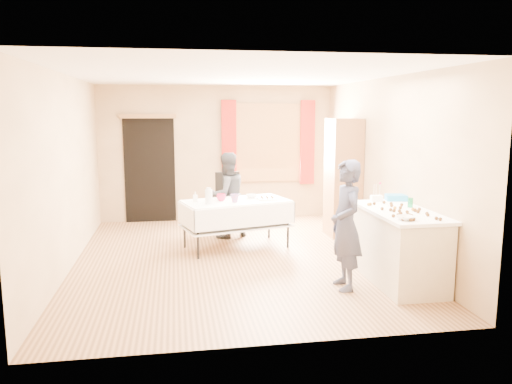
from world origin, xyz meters
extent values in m
cube|color=#9E7047|center=(0.00, 0.00, -0.01)|extent=(4.50, 5.50, 0.02)
cube|color=white|center=(0.00, 0.00, 2.61)|extent=(4.50, 5.50, 0.02)
cube|color=tan|center=(0.00, 2.76, 1.30)|extent=(4.50, 0.02, 2.60)
cube|color=tan|center=(0.00, -2.76, 1.30)|extent=(4.50, 0.02, 2.60)
cube|color=tan|center=(-2.26, 0.00, 1.30)|extent=(0.02, 5.50, 2.60)
cube|color=tan|center=(2.26, 0.00, 1.30)|extent=(0.02, 5.50, 2.60)
cube|color=olive|center=(1.00, 2.72, 1.50)|extent=(1.32, 0.06, 1.52)
cube|color=white|center=(1.00, 2.71, 1.50)|extent=(1.20, 0.02, 1.40)
cube|color=#A71B13|center=(0.22, 2.67, 1.50)|extent=(0.28, 0.06, 1.65)
cube|color=#A71B13|center=(1.78, 2.67, 1.50)|extent=(0.28, 0.06, 1.65)
cube|color=black|center=(-1.30, 2.73, 1.00)|extent=(0.95, 0.04, 2.00)
cube|color=olive|center=(-1.30, 2.70, 2.02)|extent=(1.05, 0.06, 0.08)
cube|color=#905D36|center=(1.99, 1.10, 1.00)|extent=(0.50, 0.60, 1.99)
cube|color=beige|center=(1.89, -1.31, 0.43)|extent=(0.67, 1.47, 0.86)
cube|color=white|center=(1.89, -1.31, 0.89)|extent=(0.73, 1.53, 0.04)
cube|color=white|center=(0.09, 0.58, 0.73)|extent=(1.74, 1.18, 0.04)
cube|color=black|center=(0.10, 1.60, 0.46)|extent=(0.46, 0.46, 0.06)
cube|color=black|center=(0.09, 1.79, 0.74)|extent=(0.43, 0.07, 0.62)
imported|color=#2B2E48|center=(1.16, -1.42, 0.78)|extent=(0.57, 0.38, 1.55)
imported|color=black|center=(0.02, 1.26, 0.72)|extent=(1.10, 1.06, 1.44)
cylinder|color=#188A4B|center=(2.10, -1.15, 0.97)|extent=(0.07, 0.07, 0.12)
imported|color=white|center=(1.70, -1.85, 0.93)|extent=(0.27, 0.27, 0.05)
cube|color=white|center=(1.84, -0.68, 0.95)|extent=(0.16, 0.11, 0.08)
cube|color=#218CD3|center=(2.15, -0.66, 0.95)|extent=(0.33, 0.26, 0.08)
cylinder|color=silver|center=(-0.34, 0.34, 0.86)|extent=(0.15, 0.15, 0.22)
imported|color=#D71C49|center=(-0.14, 0.58, 0.80)|extent=(0.20, 0.20, 0.11)
imported|color=red|center=(0.06, 0.44, 0.81)|extent=(0.16, 0.16, 0.12)
imported|color=white|center=(0.37, 0.78, 0.78)|extent=(0.19, 0.19, 0.05)
cube|color=white|center=(0.58, 0.58, 0.76)|extent=(0.31, 0.24, 0.02)
imported|color=white|center=(-0.53, 0.58, 0.83)|extent=(0.07, 0.07, 0.15)
sphere|color=#3F2314|center=(1.61, -0.98, 0.93)|extent=(0.04, 0.04, 0.04)
sphere|color=#391F0B|center=(1.91, -1.26, 0.93)|extent=(0.04, 0.04, 0.04)
sphere|color=#391F0B|center=(2.02, -1.08, 0.93)|extent=(0.04, 0.04, 0.04)
sphere|color=#391F0B|center=(2.06, -1.95, 0.93)|extent=(0.04, 0.04, 0.04)
sphere|color=#391F0B|center=(1.72, -1.93, 0.93)|extent=(0.04, 0.04, 0.04)
sphere|color=#391F0B|center=(1.81, -1.46, 0.93)|extent=(0.04, 0.04, 0.04)
sphere|color=#3F2314|center=(1.82, -1.68, 0.93)|extent=(0.04, 0.04, 0.04)
sphere|color=#391F0B|center=(2.03, -1.72, 0.93)|extent=(0.04, 0.04, 0.04)
sphere|color=#391F0B|center=(1.69, -1.67, 0.93)|extent=(0.04, 0.04, 0.04)
sphere|color=#391F0B|center=(1.65, -1.89, 0.93)|extent=(0.04, 0.04, 0.04)
sphere|color=#391F0B|center=(1.77, -1.59, 0.93)|extent=(0.04, 0.04, 0.04)
sphere|color=#391F0B|center=(1.71, -0.94, 0.93)|extent=(0.04, 0.04, 0.04)
sphere|color=#3F2314|center=(2.02, -1.38, 0.93)|extent=(0.04, 0.04, 0.04)
sphere|color=#391F0B|center=(1.92, -0.98, 0.93)|extent=(0.04, 0.04, 0.04)
sphere|color=#391F0B|center=(1.76, -1.42, 0.93)|extent=(0.04, 0.04, 0.04)
sphere|color=#391F0B|center=(2.01, -1.52, 0.93)|extent=(0.04, 0.04, 0.04)
sphere|color=#391F0B|center=(1.80, -1.82, 0.93)|extent=(0.04, 0.04, 0.04)
sphere|color=#391F0B|center=(2.03, -1.91, 0.93)|extent=(0.04, 0.04, 0.04)
sphere|color=#3F2314|center=(2.03, -1.42, 0.93)|extent=(0.04, 0.04, 0.04)
sphere|color=#391F0B|center=(1.77, -1.90, 0.93)|extent=(0.04, 0.04, 0.04)
sphere|color=#391F0B|center=(1.88, -1.52, 0.93)|extent=(0.04, 0.04, 0.04)
sphere|color=#391F0B|center=(1.62, -1.70, 0.93)|extent=(0.04, 0.04, 0.04)
sphere|color=#391F0B|center=(1.82, -1.73, 0.93)|extent=(0.04, 0.04, 0.04)
sphere|color=#391F0B|center=(1.87, -0.87, 0.93)|extent=(0.04, 0.04, 0.04)
sphere|color=#3F2314|center=(1.84, -1.26, 0.93)|extent=(0.04, 0.04, 0.04)
sphere|color=#391F0B|center=(1.67, -1.28, 0.93)|extent=(0.04, 0.04, 0.04)
sphere|color=#391F0B|center=(1.74, -1.36, 0.93)|extent=(0.04, 0.04, 0.04)
sphere|color=#391F0B|center=(1.80, -1.69, 0.93)|extent=(0.04, 0.04, 0.04)
sphere|color=#391F0B|center=(2.06, -1.65, 0.93)|extent=(0.04, 0.04, 0.04)
sphere|color=#391F0B|center=(1.87, -1.11, 0.93)|extent=(0.04, 0.04, 0.04)
sphere|color=#3F2314|center=(1.65, -0.96, 0.93)|extent=(0.04, 0.04, 0.04)
sphere|color=#391F0B|center=(2.10, -1.39, 0.93)|extent=(0.04, 0.04, 0.04)
sphere|color=#391F0B|center=(2.01, -1.45, 0.93)|extent=(0.04, 0.04, 0.04)
camera|label=1|loc=(-0.83, -6.94, 2.10)|focal=35.00mm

